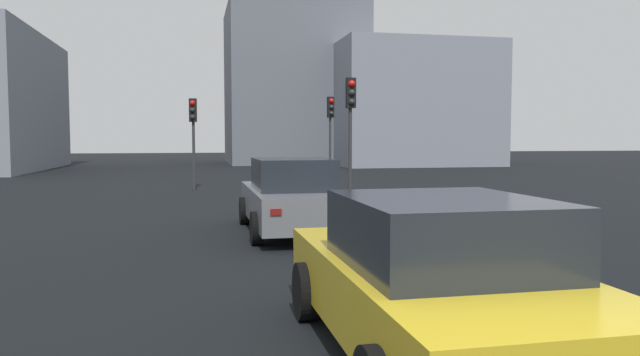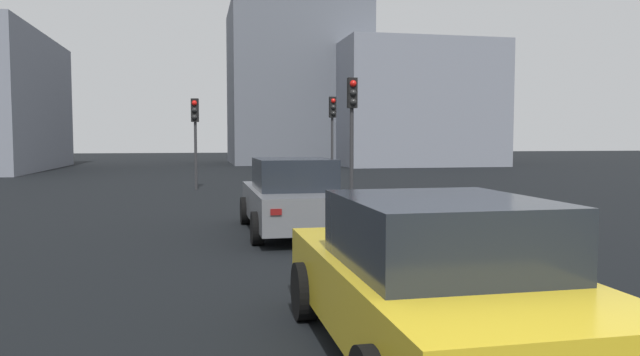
{
  "view_description": "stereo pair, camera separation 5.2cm",
  "coord_description": "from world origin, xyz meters",
  "px_view_note": "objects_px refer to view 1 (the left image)",
  "views": [
    {
      "loc": [
        -3.44,
        1.98,
        2.02
      ],
      "look_at": [
        6.11,
        -0.06,
        1.36
      ],
      "focal_mm": 33.25,
      "sensor_mm": 36.0,
      "label": 1
    },
    {
      "loc": [
        -3.45,
        1.93,
        2.02
      ],
      "look_at": [
        6.11,
        -0.06,
        1.36
      ],
      "focal_mm": 33.25,
      "sensor_mm": 36.0,
      "label": 2
    }
  ],
  "objects_px": {
    "car_yellow_second": "(436,281)",
    "traffic_light_far_left": "(331,121)",
    "traffic_light_near_left": "(351,114)",
    "traffic_light_near_right": "(193,124)",
    "car_grey_lead": "(292,197)"
  },
  "relations": [
    {
      "from": "traffic_light_far_left",
      "to": "traffic_light_near_right",
      "type": "bearing_deg",
      "value": -78.12
    },
    {
      "from": "traffic_light_near_right",
      "to": "traffic_light_far_left",
      "type": "relative_size",
      "value": 0.93
    },
    {
      "from": "car_yellow_second",
      "to": "traffic_light_near_left",
      "type": "distance_m",
      "value": 12.74
    },
    {
      "from": "car_grey_lead",
      "to": "traffic_light_near_left",
      "type": "distance_m",
      "value": 5.88
    },
    {
      "from": "car_grey_lead",
      "to": "traffic_light_near_right",
      "type": "xyz_separation_m",
      "value": [
        11.06,
        2.04,
        1.8
      ]
    },
    {
      "from": "traffic_light_far_left",
      "to": "car_yellow_second",
      "type": "bearing_deg",
      "value": -13.88
    },
    {
      "from": "traffic_light_near_left",
      "to": "traffic_light_near_right",
      "type": "relative_size",
      "value": 1.08
    },
    {
      "from": "car_yellow_second",
      "to": "traffic_light_near_right",
      "type": "relative_size",
      "value": 1.23
    },
    {
      "from": "car_yellow_second",
      "to": "traffic_light_near_left",
      "type": "relative_size",
      "value": 1.15
    },
    {
      "from": "car_grey_lead",
      "to": "car_yellow_second",
      "type": "height_order",
      "value": "car_grey_lead"
    },
    {
      "from": "traffic_light_near_left",
      "to": "car_yellow_second",
      "type": "bearing_deg",
      "value": -10.97
    },
    {
      "from": "car_yellow_second",
      "to": "traffic_light_far_left",
      "type": "relative_size",
      "value": 1.15
    },
    {
      "from": "car_grey_lead",
      "to": "traffic_light_far_left",
      "type": "relative_size",
      "value": 1.19
    },
    {
      "from": "car_yellow_second",
      "to": "traffic_light_far_left",
      "type": "xyz_separation_m",
      "value": [
        20.11,
        -3.68,
        2.02
      ]
    },
    {
      "from": "car_yellow_second",
      "to": "car_grey_lead",
      "type": "bearing_deg",
      "value": 1.07
    }
  ]
}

